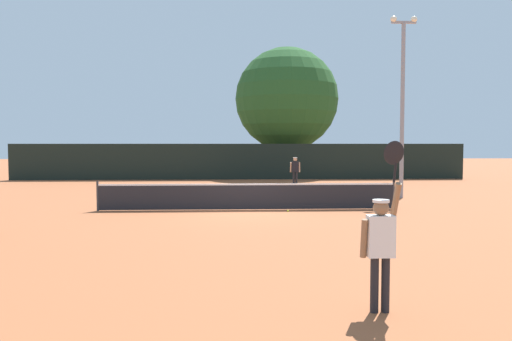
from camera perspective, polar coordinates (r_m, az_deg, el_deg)
The scene contains 11 objects.
ground_plane at distance 18.36m, azimuth -0.95°, elevation -4.48°, with size 120.00×120.00×0.00m, color #9E5633.
tennis_net at distance 18.30m, azimuth -0.95°, elevation -2.88°, with size 10.84×0.08×1.07m.
perimeter_fence at distance 33.60m, azimuth -1.76°, elevation 1.01°, with size 30.32×0.12×2.39m, color black.
player_serving at distance 7.46m, azimuth 13.97°, elevation -7.41°, with size 0.67×0.39×2.46m.
player_receiving at distance 28.42m, azimuth 4.45°, elevation 0.22°, with size 0.57×0.24×1.63m.
tennis_ball at distance 17.88m, azimuth 3.64°, elevation -4.58°, with size 0.07×0.07×0.07m, color #CCE033.
light_pole at distance 23.26m, azimuth 16.26°, elevation 8.21°, with size 1.18×0.28×7.96m.
large_tree at distance 37.76m, azimuth 3.49°, elevation 8.06°, with size 7.60×7.60×9.50m.
parked_car_near at distance 42.19m, azimuth -12.48°, elevation 0.80°, with size 2.14×4.30×1.69m.
parked_car_mid at distance 39.83m, azimuth 0.41°, elevation 0.74°, with size 1.92×4.20×1.69m.
parked_car_far at distance 42.06m, azimuth 11.71°, elevation 0.80°, with size 2.34×4.38×1.69m.
Camera 1 is at (-0.56, -18.19, 2.43)m, focal length 35.34 mm.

